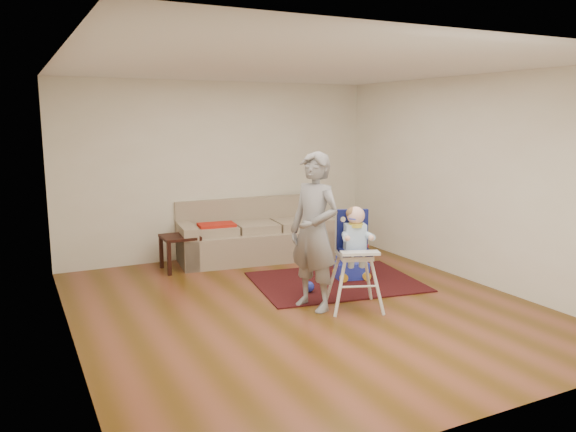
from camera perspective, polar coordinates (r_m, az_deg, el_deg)
name	(u,v)px	position (r m, az deg, el deg)	size (l,w,h in m)	color
ground	(303,306)	(6.59, 1.58, -9.15)	(5.50, 5.50, 0.00)	#53350D
room_envelope	(283,142)	(6.70, -0.48, 7.56)	(5.04, 5.52, 2.72)	#ECE8CE
sofa	(255,230)	(8.63, -3.39, -1.42)	(2.43, 1.21, 0.90)	tan
side_table	(180,253)	(8.18, -10.88, -3.68)	(0.50, 0.50, 0.50)	black
area_rug	(336,282)	(7.52, 4.87, -6.66)	(2.10, 1.58, 0.02)	black
ride_on_toy	(352,261)	(7.61, 6.49, -4.61)	(0.42, 0.30, 0.46)	blue
toy_ball	(309,287)	(7.03, 2.14, -7.19)	(0.13, 0.13, 0.13)	blue
high_chair	(355,259)	(6.42, 6.80, -4.40)	(0.70, 0.70, 1.19)	silver
adult	(314,232)	(6.29, 2.68, -1.62)	(0.65, 0.43, 1.79)	gray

